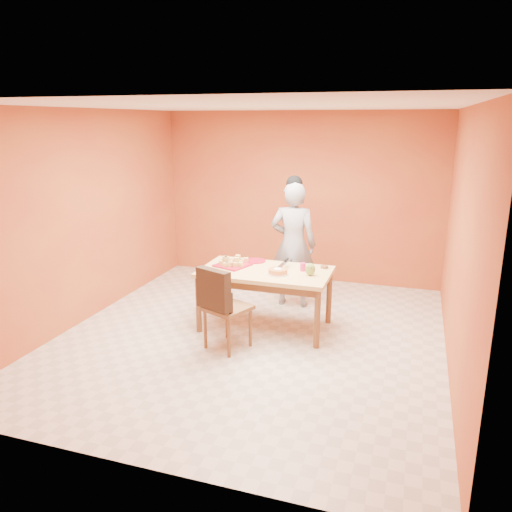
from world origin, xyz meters
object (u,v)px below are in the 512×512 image
(dining_table, at_px, (265,277))
(egg_ornament, at_px, (310,269))
(red_dinner_plate, at_px, (256,261))
(sponge_cake, at_px, (278,271))
(checker_tin, at_px, (324,267))
(pastry_platter, at_px, (233,265))
(magenta_glass, at_px, (303,267))
(person, at_px, (293,245))
(dining_chair, at_px, (227,306))

(dining_table, xyz_separation_m, egg_ornament, (0.57, -0.04, 0.17))
(red_dinner_plate, relative_size, sponge_cake, 1.15)
(checker_tin, bearing_deg, red_dinner_plate, 178.59)
(dining_table, height_order, sponge_cake, sponge_cake)
(pastry_platter, distance_m, magenta_glass, 0.90)
(pastry_platter, relative_size, egg_ornament, 2.50)
(pastry_platter, bearing_deg, person, 56.06)
(red_dinner_plate, distance_m, magenta_glass, 0.72)
(person, distance_m, red_dinner_plate, 0.68)
(dining_table, relative_size, pastry_platter, 4.28)
(dining_table, relative_size, sponge_cake, 6.95)
(egg_ornament, height_order, magenta_glass, egg_ornament)
(person, bearing_deg, dining_table, 78.40)
(dining_table, distance_m, checker_tin, 0.75)
(dining_chair, relative_size, sponge_cake, 4.32)
(sponge_cake, relative_size, egg_ornament, 1.54)
(pastry_platter, distance_m, egg_ornament, 1.03)
(pastry_platter, bearing_deg, checker_tin, 13.22)
(person, bearing_deg, egg_ornament, 111.77)
(person, relative_size, checker_tin, 18.14)
(dining_chair, distance_m, red_dinner_plate, 1.07)
(red_dinner_plate, distance_m, checker_tin, 0.92)
(person, height_order, red_dinner_plate, person)
(dining_table, height_order, checker_tin, checker_tin)
(dining_table, height_order, dining_chair, dining_chair)
(red_dinner_plate, relative_size, checker_tin, 2.73)
(checker_tin, bearing_deg, sponge_cake, -138.80)
(egg_ornament, bearing_deg, person, 138.93)
(red_dinner_plate, height_order, sponge_cake, sponge_cake)
(red_dinner_plate, relative_size, magenta_glass, 2.64)
(dining_table, xyz_separation_m, dining_chair, (-0.24, -0.71, -0.15))
(red_dinner_plate, relative_size, egg_ornament, 1.76)
(sponge_cake, xyz_separation_m, checker_tin, (0.49, 0.43, -0.02))
(egg_ornament, bearing_deg, sponge_cake, -145.21)
(checker_tin, bearing_deg, dining_chair, -131.97)
(egg_ornament, distance_m, checker_tin, 0.37)
(pastry_platter, bearing_deg, egg_ornament, -4.87)
(person, distance_m, egg_ornament, 1.04)
(dining_chair, xyz_separation_m, person, (0.37, 1.61, 0.36))
(pastry_platter, relative_size, sponge_cake, 1.63)
(sponge_cake, relative_size, checker_tin, 2.38)
(checker_tin, bearing_deg, dining_table, -155.58)
(dining_table, relative_size, checker_tin, 16.52)
(magenta_glass, bearing_deg, dining_table, -166.05)
(dining_table, bearing_deg, person, 81.89)
(person, height_order, checker_tin, person)
(sponge_cake, height_order, magenta_glass, magenta_glass)
(pastry_platter, distance_m, checker_tin, 1.16)
(egg_ornament, bearing_deg, dining_table, -160.64)
(dining_chair, bearing_deg, magenta_glass, 71.85)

